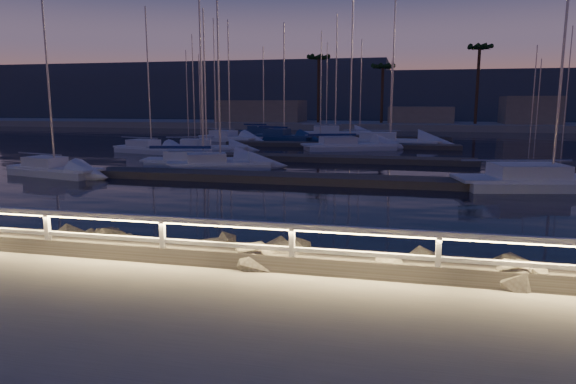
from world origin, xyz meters
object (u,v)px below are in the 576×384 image
sailboat_j (229,137)px  sailboat_n (333,133)px  sailboat_e (204,148)px  sailboat_g (347,145)px  sailboat_i (283,136)px  sailboat_a (53,169)px  sailboat_f (150,148)px  sailboat_h (547,180)px  guard_rail (120,226)px  sailboat_b (218,163)px  sailboat_l (388,141)px  sailboat_c (200,161)px  sailboat_m (263,131)px

sailboat_j → sailboat_n: 14.43m
sailboat_e → sailboat_g: 12.50m
sailboat_i → sailboat_g: bearing=-32.6°
sailboat_a → sailboat_f: sailboat_f is taller
sailboat_f → sailboat_h: (27.75, -12.12, 0.04)m
sailboat_i → sailboat_n: sailboat_n is taller
sailboat_a → sailboat_n: bearing=86.6°
guard_rail → sailboat_h: (13.05, 16.73, -0.93)m
sailboat_h → sailboat_j: bearing=121.8°
sailboat_b → sailboat_l: sailboat_l is taller
sailboat_c → sailboat_j: bearing=94.0°
sailboat_e → sailboat_f: size_ratio=0.99×
sailboat_g → sailboat_l: 7.06m
sailboat_a → sailboat_f: bearing=107.4°
sailboat_f → sailboat_n: sailboat_n is taller
guard_rail → sailboat_a: sailboat_a is taller
sailboat_c → sailboat_n: 32.45m
sailboat_b → sailboat_c: size_ratio=0.85×
sailboat_g → sailboat_l: bearing=38.5°
sailboat_e → sailboat_b: bearing=-82.8°
sailboat_e → sailboat_h: 26.86m
sailboat_j → sailboat_h: bearing=-23.6°
sailboat_a → sailboat_g: sailboat_g is taller
sailboat_h → sailboat_n: size_ratio=1.06×
sailboat_m → sailboat_n: bearing=1.2°
sailboat_g → sailboat_i: 13.47m
sailboat_b → sailboat_f: size_ratio=0.95×
sailboat_m → sailboat_n: sailboat_n is taller
sailboat_h → guard_rail: bearing=-140.9°
sailboat_a → sailboat_f: (-1.15, 13.64, 0.01)m
sailboat_b → sailboat_l: (9.64, 21.45, 0.06)m
sailboat_e → sailboat_l: (14.69, 11.33, 0.03)m
sailboat_g → sailboat_l: (3.27, 6.25, 0.02)m
sailboat_a → sailboat_l: 31.71m
sailboat_j → sailboat_b: bearing=-50.2°
guard_rail → sailboat_b: bearing=104.7°
sailboat_h → sailboat_g: bearing=110.0°
guard_rail → sailboat_n: bearing=92.9°
sailboat_a → sailboat_i: (6.20, 30.35, 0.05)m
guard_rail → sailboat_g: 35.13m
sailboat_c → guard_rail: bearing=-83.0°
sailboat_j → sailboat_g: bearing=-7.1°
sailboat_h → sailboat_a: bearing=170.3°
guard_rail → sailboat_a: size_ratio=4.13×
sailboat_e → sailboat_g: bearing=4.6°
guard_rail → sailboat_f: bearing=117.0°
guard_rail → sailboat_h: size_ratio=2.81×
sailboat_l → sailboat_j: bearing=177.2°
sailboat_b → sailboat_i: (-2.11, 25.67, 0.06)m
sailboat_j → sailboat_e: bearing=-57.6°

